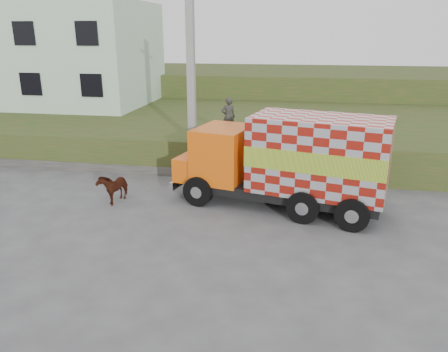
% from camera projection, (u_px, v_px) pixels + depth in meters
% --- Properties ---
extents(ground, '(120.00, 120.00, 0.00)m').
position_uv_depth(ground, '(190.00, 217.00, 14.25)').
color(ground, '#474749').
rests_on(ground, ground).
extents(embankment, '(40.00, 12.00, 1.50)m').
position_uv_depth(embankment, '(235.00, 130.00, 23.36)').
color(embankment, '#244517').
rests_on(embankment, ground).
extents(embankment_far, '(40.00, 12.00, 3.00)m').
position_uv_depth(embankment_far, '(258.00, 89.00, 34.35)').
color(embankment_far, '#244517').
rests_on(embankment_far, ground).
extents(retaining_strip, '(16.00, 0.50, 0.40)m').
position_uv_depth(retaining_strip, '(168.00, 170.00, 18.44)').
color(retaining_strip, '#595651').
rests_on(retaining_strip, ground).
extents(building, '(10.00, 8.00, 6.00)m').
position_uv_depth(building, '(66.00, 54.00, 26.80)').
color(building, '#B0CAAC').
rests_on(building, embankment).
extents(utility_pole, '(1.20, 0.30, 8.00)m').
position_uv_depth(utility_pole, '(191.00, 76.00, 17.43)').
color(utility_pole, gray).
rests_on(utility_pole, ground).
extents(cargo_truck, '(7.52, 3.87, 3.21)m').
position_uv_depth(cargo_truck, '(290.00, 161.00, 14.61)').
color(cargo_truck, black).
rests_on(cargo_truck, ground).
extents(cow, '(0.81, 1.38, 1.09)m').
position_uv_depth(cow, '(114.00, 187.00, 15.46)').
color(cow, '#311B0C').
rests_on(cow, ground).
extents(pedestrian, '(0.71, 0.60, 1.66)m').
position_uv_depth(pedestrian, '(228.00, 117.00, 18.54)').
color(pedestrian, '#2B2826').
rests_on(pedestrian, embankment).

